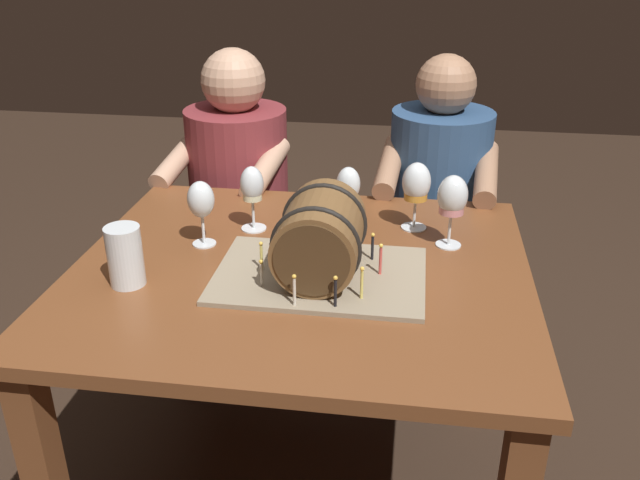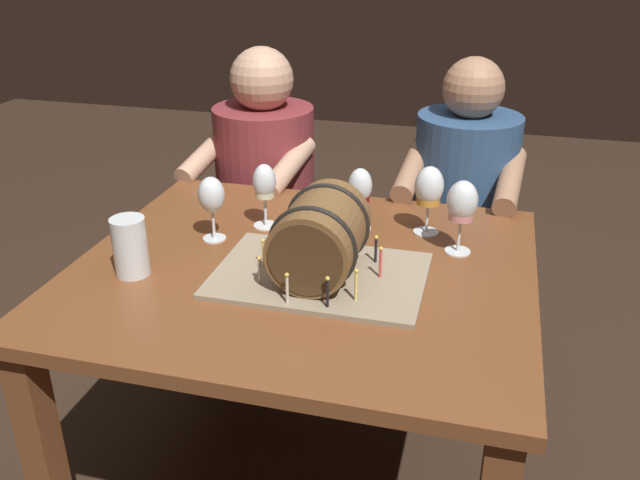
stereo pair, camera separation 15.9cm
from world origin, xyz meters
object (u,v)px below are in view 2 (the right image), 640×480
at_px(barrel_cake, 320,243).
at_px(beer_pint, 131,248).
at_px(wine_glass_empty, 211,196).
at_px(wine_glass_white, 264,185).
at_px(wine_glass_red, 360,189).
at_px(dining_table, 304,306).
at_px(wine_glass_rose, 462,204).
at_px(person_seated_left, 266,217).
at_px(wine_glass_amber, 429,189).
at_px(person_seated_right, 459,240).

xyz_separation_m(barrel_cake, beer_pint, (-0.45, -0.10, -0.02)).
relative_size(wine_glass_empty, wine_glass_white, 0.97).
bearing_deg(wine_glass_empty, wine_glass_white, 47.04).
bearing_deg(wine_glass_red, dining_table, -109.84).
relative_size(wine_glass_rose, person_seated_left, 0.17).
relative_size(wine_glass_rose, wine_glass_amber, 1.02).
bearing_deg(wine_glass_empty, wine_glass_amber, 18.73).
height_order(wine_glass_empty, wine_glass_white, wine_glass_white).
bearing_deg(wine_glass_red, wine_glass_amber, 7.32).
xyz_separation_m(wine_glass_red, wine_glass_white, (-0.26, -0.05, 0.00)).
xyz_separation_m(wine_glass_red, wine_glass_empty, (-0.37, -0.16, 0.00)).
bearing_deg(barrel_cake, person_seated_right, 69.25).
bearing_deg(person_seated_right, person_seated_left, 179.99).
bearing_deg(wine_glass_red, barrel_cake, -96.41).
relative_size(wine_glass_red, beer_pint, 1.22).
bearing_deg(person_seated_left, wine_glass_white, -70.58).
height_order(dining_table, wine_glass_amber, wine_glass_amber).
xyz_separation_m(dining_table, wine_glass_rose, (0.37, 0.17, 0.25)).
height_order(wine_glass_white, person_seated_right, person_seated_right).
height_order(barrel_cake, wine_glass_white, barrel_cake).
distance_m(wine_glass_amber, person_seated_left, 0.84).
height_order(person_seated_left, person_seated_right, person_seated_left).
bearing_deg(dining_table, beer_pint, -159.35).
relative_size(wine_glass_rose, beer_pint, 1.34).
xyz_separation_m(barrel_cake, wine_glass_empty, (-0.33, 0.14, 0.03)).
bearing_deg(wine_glass_rose, beer_pint, -157.00).
distance_m(dining_table, beer_pint, 0.45).
relative_size(wine_glass_white, person_seated_left, 0.16).
relative_size(wine_glass_red, wine_glass_amber, 0.93).
xyz_separation_m(wine_glass_red, beer_pint, (-0.48, -0.40, -0.05)).
height_order(wine_glass_empty, person_seated_left, person_seated_left).
bearing_deg(wine_glass_amber, wine_glass_red, -172.68).
bearing_deg(wine_glass_red, beer_pint, -140.32).
height_order(barrel_cake, wine_glass_empty, barrel_cake).
xyz_separation_m(beer_pint, person_seated_left, (0.04, 0.87, -0.28)).
distance_m(dining_table, wine_glass_empty, 0.38).
bearing_deg(wine_glass_amber, barrel_cake, -123.87).
height_order(wine_glass_white, person_seated_left, person_seated_left).
bearing_deg(barrel_cake, wine_glass_empty, 157.38).
distance_m(wine_glass_red, person_seated_left, 0.73).
distance_m(wine_glass_white, beer_pint, 0.42).
relative_size(beer_pint, person_seated_right, 0.13).
bearing_deg(barrel_cake, beer_pint, -167.76).
relative_size(dining_table, person_seated_right, 0.98).
height_order(wine_glass_rose, wine_glass_white, wine_glass_rose).
distance_m(wine_glass_amber, beer_pint, 0.79).
distance_m(wine_glass_rose, person_seated_right, 0.65).
bearing_deg(wine_glass_white, barrel_cake, -48.55).
xyz_separation_m(wine_glass_white, beer_pint, (-0.22, -0.35, -0.05)).
xyz_separation_m(wine_glass_empty, person_seated_right, (0.62, 0.64, -0.35)).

